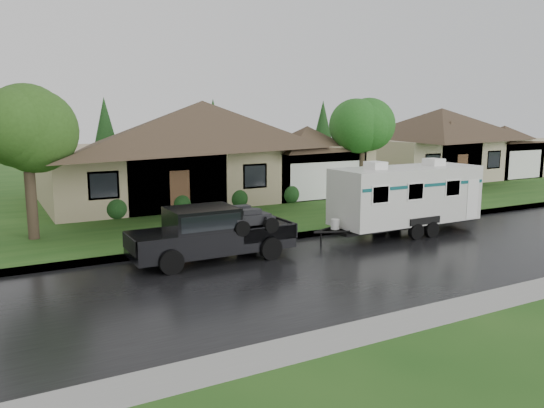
{
  "coord_description": "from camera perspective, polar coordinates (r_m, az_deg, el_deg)",
  "views": [
    {
      "loc": [
        -9.66,
        -15.64,
        4.9
      ],
      "look_at": [
        0.06,
        2.0,
        1.52
      ],
      "focal_mm": 35.0,
      "sensor_mm": 36.0,
      "label": 1
    }
  ],
  "objects": [
    {
      "name": "lawn",
      "position": [
        32.49,
        -11.23,
        0.79
      ],
      "size": [
        140.0,
        26.0,
        0.15
      ],
      "primitive_type": "cube",
      "color": "#204B17",
      "rests_on": "ground"
    },
    {
      "name": "house_neighbor",
      "position": [
        43.83,
        18.08,
        6.99
      ],
      "size": [
        15.12,
        9.72,
        6.45
      ],
      "color": "tan",
      "rests_on": "lawn"
    },
    {
      "name": "house_main",
      "position": [
        31.84,
        -6.83,
        7.09
      ],
      "size": [
        19.44,
        10.8,
        6.9
      ],
      "color": "tan",
      "rests_on": "lawn"
    },
    {
      "name": "travel_trailer",
      "position": [
        22.74,
        14.22,
        0.98
      ],
      "size": [
        6.88,
        2.42,
        3.09
      ],
      "color": "silver",
      "rests_on": "ground"
    },
    {
      "name": "pickup_truck",
      "position": [
        18.11,
        -6.75,
        -2.99
      ],
      "size": [
        5.58,
        2.12,
        1.86
      ],
      "color": "black",
      "rests_on": "ground"
    },
    {
      "name": "ground",
      "position": [
        19.03,
        2.76,
        -5.41
      ],
      "size": [
        140.0,
        140.0,
        0.0
      ],
      "primitive_type": "plane",
      "color": "#204B17",
      "rests_on": "ground"
    },
    {
      "name": "tree_left_green",
      "position": [
        22.2,
        -24.93,
        7.11
      ],
      "size": [
        3.62,
        3.62,
        5.99
      ],
      "color": "#382B1E",
      "rests_on": "lawn"
    },
    {
      "name": "shrub_row",
      "position": [
        27.86,
        -3.75,
        0.72
      ],
      "size": [
        13.6,
        1.0,
        1.0
      ],
      "color": "#143814",
      "rests_on": "lawn"
    },
    {
      "name": "tree_right_green",
      "position": [
        31.55,
        9.68,
        8.19
      ],
      "size": [
        3.56,
        3.56,
        5.9
      ],
      "color": "#382B1E",
      "rests_on": "lawn"
    },
    {
      "name": "road",
      "position": [
        17.42,
        6.23,
        -6.86
      ],
      "size": [
        140.0,
        8.0,
        0.01
      ],
      "primitive_type": "cube",
      "color": "black",
      "rests_on": "ground"
    },
    {
      "name": "curb",
      "position": [
        20.9,
        -0.48,
        -3.83
      ],
      "size": [
        140.0,
        0.5,
        0.15
      ],
      "primitive_type": "cube",
      "color": "gray",
      "rests_on": "ground"
    }
  ]
}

